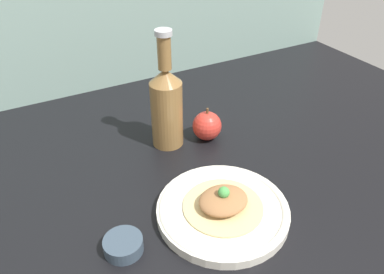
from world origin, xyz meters
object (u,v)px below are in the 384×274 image
at_px(cider_bottle, 166,104).
at_px(apple, 207,126).
at_px(plated_food, 223,202).
at_px(dipping_bowl, 123,245).
at_px(plate, 223,210).

relative_size(cider_bottle, apple, 3.29).
bearing_deg(plated_food, apple, 66.48).
height_order(plated_food, dipping_bowl, plated_food).
relative_size(plated_food, apple, 1.79).
bearing_deg(dipping_bowl, cider_bottle, 51.24).
distance_m(plate, plated_food, 0.02).
bearing_deg(plate, cider_bottle, 87.67).
bearing_deg(plate, apple, 66.48).
relative_size(plate, apple, 2.97).
height_order(plate, cider_bottle, cider_bottle).
distance_m(plate, dipping_bowl, 0.20).
xyz_separation_m(plate, apple, (0.11, 0.25, 0.02)).
bearing_deg(cider_bottle, plated_food, -92.33).
distance_m(plate, apple, 0.27).
relative_size(plated_food, cider_bottle, 0.54).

